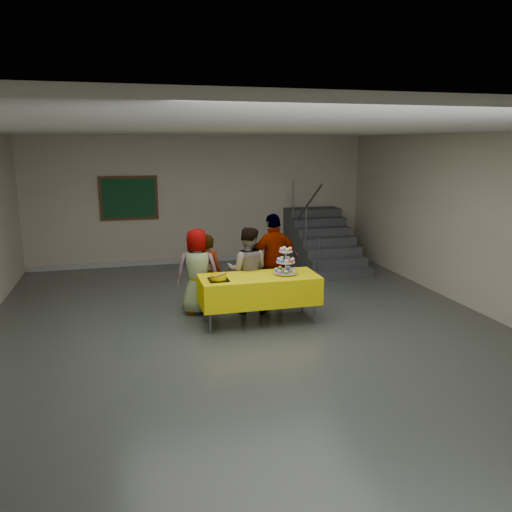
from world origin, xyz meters
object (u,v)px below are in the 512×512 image
Objects in this scene: cupcake_stand at (286,263)px; schoolchild_b at (208,273)px; noticeboard at (129,198)px; bake_table at (259,289)px; schoolchild_a at (198,271)px; bear_cake at (218,277)px; schoolchild_c at (248,270)px; schoolchild_d at (274,261)px; staircase at (320,243)px.

schoolchild_b is (-1.14, 0.78, -0.28)m from cupcake_stand.
noticeboard is at bearing -50.50° from schoolchild_b.
schoolchild_b is (-0.70, 0.78, 0.11)m from bake_table.
schoolchild_a is at bearing 43.92° from schoolchild_b.
bear_cake reaches higher than bake_table.
schoolchild_c is (-0.50, 0.53, -0.21)m from cupcake_stand.
bear_cake is 0.82m from schoolchild_a.
schoolchild_d reaches higher than bear_cake.
cupcake_stand is 5.01m from noticeboard.
cupcake_stand is 0.31× the size of schoolchild_a.
bake_table is 5.25× the size of bear_cake.
schoolchild_d reaches higher than bake_table.
schoolchild_b is at bearing 92.03° from bear_cake.
staircase is at bearing 49.36° from bear_cake.
bear_cake is at bearing 113.01° from schoolchild_b.
schoolchild_a reaches higher than cupcake_stand.
schoolchild_a is (-1.32, 0.70, -0.22)m from cupcake_stand.
schoolchild_b is at bearing -11.25° from schoolchild_d.
schoolchild_c is 3.93m from staircase.
cupcake_stand is 1.12m from bear_cake.
schoolchild_c is 0.58m from schoolchild_d.
cupcake_stand is at bearing -119.57° from staircase.
noticeboard reaches higher than bake_table.
schoolchild_d is (0.53, 0.22, 0.09)m from schoolchild_c.
noticeboard is (-2.34, 4.38, 0.65)m from cupcake_stand.
schoolchild_b is at bearing 131.90° from bake_table.
staircase reaches higher than schoolchild_d.
schoolchild_c is 0.61× the size of staircase.
bake_table is at bearing 48.07° from schoolchild_d.
noticeboard is (-1.21, 3.60, 0.93)m from schoolchild_b.
bake_table is at bearing 152.88° from schoolchild_b.
schoolchild_c is 4.36m from noticeboard.
schoolchild_d is (1.14, 0.84, -0.01)m from bear_cake.
cupcake_stand is 0.33× the size of schoolchild_b.
cupcake_stand is 1.40m from schoolchild_b.
schoolchild_d is at bearing -56.78° from noticeboard.
schoolchild_c reaches higher than cupcake_stand.
schoolchild_c is at bearing 178.57° from schoolchild_a.
staircase reaches higher than schoolchild_c.
schoolchild_d is 3.44m from staircase.
bake_table is at bearing -66.49° from noticeboard.
noticeboard is (-1.24, 4.47, 0.77)m from bear_cake.
cupcake_stand is 0.34× the size of noticeboard.
schoolchild_a is 3.92m from noticeboard.
bake_table is 0.57m from schoolchild_c.
staircase is (3.12, 3.63, -0.34)m from bear_cake.
bake_table is 0.93m from schoolchild_d.
bake_table is 4.22× the size of cupcake_stand.
schoolchild_a is 0.60× the size of staircase.
schoolchild_a is 1.35m from schoolchild_d.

